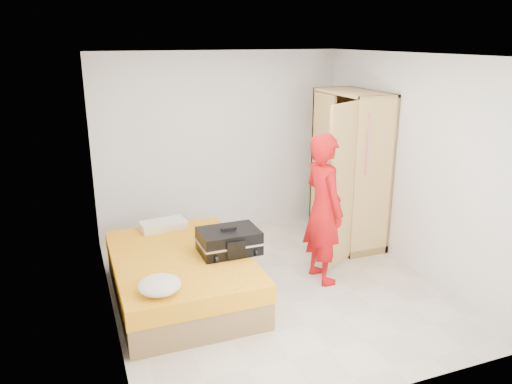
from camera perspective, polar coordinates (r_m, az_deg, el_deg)
name	(u,v)px	position (r m, az deg, el deg)	size (l,w,h in m)	color
room	(275,178)	(5.43, 2.14, 1.57)	(4.00, 4.02, 2.60)	beige
bed	(181,276)	(5.64, -8.53, -9.45)	(1.42, 2.02, 0.50)	olive
wardrobe	(349,174)	(6.88, 10.57, 2.08)	(1.10, 1.47, 2.10)	tan
person	(323,209)	(5.79, 7.71, -1.94)	(0.64, 0.42, 1.76)	red
suitcase	(229,241)	(5.51, -3.10, -5.62)	(0.67, 0.51, 0.29)	black
round_cushion	(160,285)	(4.78, -10.95, -10.41)	(0.40, 0.40, 0.15)	silver
pillow	(163,225)	(6.28, -10.56, -3.72)	(0.55, 0.28, 0.10)	silver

